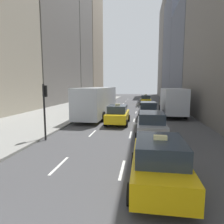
# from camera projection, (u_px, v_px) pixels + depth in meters

# --- Properties ---
(sidewalk_left) EXTENTS (8.00, 66.00, 0.15)m
(sidewalk_left) POSITION_uv_depth(u_px,v_px,m) (69.00, 110.00, 28.43)
(sidewalk_left) COLOR gray
(sidewalk_left) RESTS_ON ground
(lane_markings) EXTENTS (5.72, 56.00, 0.01)m
(lane_markings) POSITION_uv_depth(u_px,v_px,m) (135.00, 116.00, 23.09)
(lane_markings) COLOR white
(lane_markings) RESTS_ON ground
(building_row_left) EXTENTS (6.00, 74.10, 37.36)m
(building_row_left) POSITION_uv_depth(u_px,v_px,m) (50.00, 14.00, 37.11)
(building_row_left) COLOR slate
(building_row_left) RESTS_ON ground
(building_row_right) EXTENTS (6.00, 80.65, 33.01)m
(building_row_right) POSITION_uv_depth(u_px,v_px,m) (193.00, 28.00, 34.92)
(building_row_right) COLOR gray
(building_row_right) RESTS_ON ground
(taxi_lead) EXTENTS (2.02, 4.40, 1.87)m
(taxi_lead) POSITION_uv_depth(u_px,v_px,m) (118.00, 114.00, 18.14)
(taxi_lead) COLOR yellow
(taxi_lead) RESTS_ON ground
(taxi_second) EXTENTS (2.02, 4.40, 1.87)m
(taxi_second) POSITION_uv_depth(u_px,v_px,m) (159.00, 162.00, 6.94)
(taxi_second) COLOR yellow
(taxi_second) RESTS_ON ground
(taxi_third) EXTENTS (2.02, 4.40, 1.87)m
(taxi_third) POSITION_uv_depth(u_px,v_px,m) (146.00, 100.00, 36.40)
(taxi_third) COLOR yellow
(taxi_third) RESTS_ON ground
(sedan_black_near) EXTENTS (2.02, 4.62, 1.80)m
(sedan_black_near) POSITION_uv_depth(u_px,v_px,m) (148.00, 110.00, 21.02)
(sedan_black_near) COLOR black
(sedan_black_near) RESTS_ON ground
(sedan_silver_behind) EXTENTS (2.02, 4.59, 1.78)m
(sedan_silver_behind) POSITION_uv_depth(u_px,v_px,m) (151.00, 125.00, 13.26)
(sedan_silver_behind) COLOR #9EA0A5
(sedan_silver_behind) RESTS_ON ground
(city_bus) EXTENTS (2.80, 11.61, 3.25)m
(city_bus) POSITION_uv_depth(u_px,v_px,m) (98.00, 101.00, 22.60)
(city_bus) COLOR #B7BCC1
(city_bus) RESTS_ON ground
(box_truck) EXTENTS (2.58, 8.40, 3.15)m
(box_truck) POSITION_uv_depth(u_px,v_px,m) (172.00, 101.00, 23.21)
(box_truck) COLOR #262628
(box_truck) RESTS_ON ground
(traffic_light_pole) EXTENTS (0.24, 0.42, 3.60)m
(traffic_light_pole) POSITION_uv_depth(u_px,v_px,m) (45.00, 103.00, 12.66)
(traffic_light_pole) COLOR black
(traffic_light_pole) RESTS_ON ground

